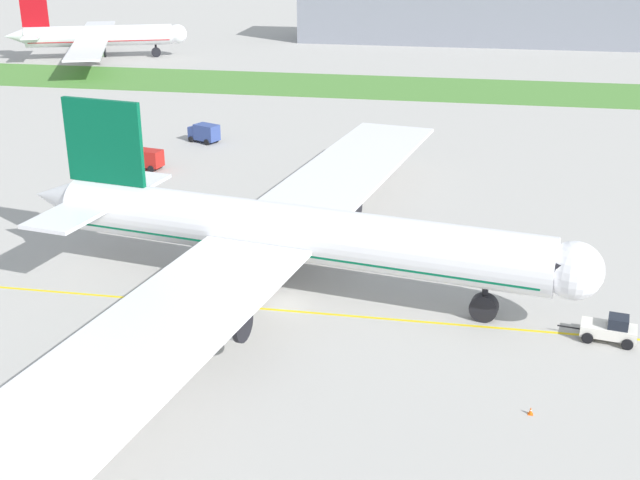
% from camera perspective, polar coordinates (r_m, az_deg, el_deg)
% --- Properties ---
extents(ground_plane, '(600.00, 600.00, 0.00)m').
position_cam_1_polar(ground_plane, '(72.52, -2.46, -4.45)').
color(ground_plane, '#ADAAA5').
rests_on(ground_plane, ground).
extents(apron_taxi_line, '(280.00, 0.36, 0.01)m').
position_cam_1_polar(apron_taxi_line, '(71.34, -2.69, -4.91)').
color(apron_taxi_line, yellow).
rests_on(apron_taxi_line, ground).
extents(grass_median_strip, '(320.00, 24.00, 0.10)m').
position_cam_1_polar(grass_median_strip, '(165.96, 5.09, 10.54)').
color(grass_median_strip, '#4C8438').
rests_on(grass_median_strip, ground).
extents(airliner_foreground, '(53.82, 87.27, 16.18)m').
position_cam_1_polar(airliner_foreground, '(73.20, -2.49, 0.51)').
color(airliner_foreground, white).
rests_on(airliner_foreground, ground).
extents(pushback_tug, '(6.21, 3.11, 2.21)m').
position_cam_1_polar(pushback_tug, '(70.03, 19.57, -5.87)').
color(pushback_tug, white).
rests_on(pushback_tug, ground).
extents(ground_crew_wingwalker_port, '(0.44, 0.53, 1.71)m').
position_cam_1_polar(ground_crew_wingwalker_port, '(67.26, -11.86, -6.15)').
color(ground_crew_wingwalker_port, black).
rests_on(ground_crew_wingwalker_port, ground).
extents(traffic_cone_near_nose, '(0.36, 0.36, 0.58)m').
position_cam_1_polar(traffic_cone_near_nose, '(59.13, 14.47, -11.45)').
color(traffic_cone_near_nose, '#F2590C').
rests_on(traffic_cone_near_nose, ground).
extents(service_truck_baggage_loader, '(4.82, 3.22, 2.66)m').
position_cam_1_polar(service_truck_baggage_loader, '(113.04, -12.00, 5.58)').
color(service_truck_baggage_loader, '#B21E19').
rests_on(service_truck_baggage_loader, ground).
extents(service_truck_fuel_bowser, '(5.17, 3.96, 2.78)m').
position_cam_1_polar(service_truck_fuel_bowser, '(125.26, -8.07, 7.43)').
color(service_truck_fuel_bowser, '#33478C').
rests_on(service_truck_fuel_bowser, ground).
extents(parked_airliner_far_centre, '(40.23, 63.93, 15.34)m').
position_cam_1_polar(parked_airliner_far_centre, '(206.27, -15.27, 13.52)').
color(parked_airliner_far_centre, white).
rests_on(parked_airliner_far_centre, ground).
extents(terminal_building, '(106.77, 20.00, 18.00)m').
position_cam_1_polar(terminal_building, '(229.27, 12.60, 15.47)').
color(terminal_building, gray).
rests_on(terminal_building, ground).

